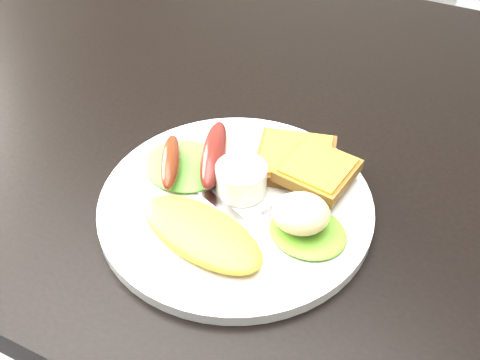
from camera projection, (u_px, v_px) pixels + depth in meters
The scene contains 12 objects.
dining_table at pixel (297, 129), 0.72m from camera, with size 1.20×0.80×0.04m, color black.
plate at pixel (236, 204), 0.58m from camera, with size 0.28×0.28×0.01m, color white.
lettuce_left at pixel (184, 165), 0.61m from camera, with size 0.09×0.08×0.01m, color #3C882C.
lettuce_right at pixel (308, 232), 0.54m from camera, with size 0.08×0.07×0.01m, color #49982C.
omelette at pixel (201, 233), 0.53m from camera, with size 0.14×0.07×0.02m, color yellow.
sausage_a at pixel (170, 161), 0.59m from camera, with size 0.02×0.09×0.02m, color #662C0E.
sausage_b at pixel (214, 154), 0.60m from camera, with size 0.03×0.11×0.03m, color maroon.
ramekin at pixel (241, 179), 0.57m from camera, with size 0.05×0.05×0.03m, color white.
toast_a at pixel (295, 160), 0.61m from camera, with size 0.08×0.08×0.01m, color brown.
toast_b at pixel (318, 170), 0.58m from camera, with size 0.07×0.07×0.01m, color brown.
potato_salad at pixel (301, 213), 0.53m from camera, with size 0.06×0.05×0.03m, color #EDECAD.
fork at pixel (202, 191), 0.58m from camera, with size 0.14×0.01×0.00m, color #ADAFB7.
Camera 1 is at (0.18, -0.54, 1.17)m, focal length 42.00 mm.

